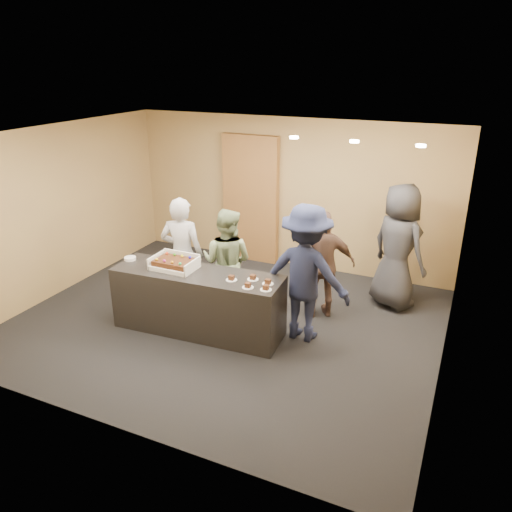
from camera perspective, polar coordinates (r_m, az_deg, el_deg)
name	(u,v)px	position (r m, az deg, el deg)	size (l,w,h in m)	color
room	(224,236)	(6.91, -3.63, 2.32)	(6.04, 6.00, 2.70)	black
serving_counter	(198,302)	(7.08, -6.63, -5.23)	(2.40, 0.70, 0.90)	black
storage_cabinet	(251,199)	(9.32, -0.61, 6.48)	(1.08, 0.15, 2.37)	brown
cake_box	(175,265)	(7.06, -9.21, -1.01)	(0.62, 0.43, 0.18)	white
sheet_cake	(174,262)	(7.03, -9.34, -0.67)	(0.52, 0.36, 0.11)	#3B180D
plate_stack	(130,258)	(7.48, -14.20, -0.27)	(0.17, 0.17, 0.04)	white
slice_a	(231,279)	(6.60, -2.83, -2.60)	(0.15, 0.15, 0.07)	white
slice_b	(253,278)	(6.61, -0.36, -2.53)	(0.15, 0.15, 0.07)	white
slice_c	(248,286)	(6.39, -0.93, -3.45)	(0.15, 0.15, 0.07)	white
slice_d	(268,282)	(6.49, 1.36, -3.04)	(0.15, 0.15, 0.07)	white
slice_e	(266,288)	(6.33, 1.14, -3.71)	(0.15, 0.15, 0.07)	white
person_server_grey	(182,255)	(7.56, -8.42, 0.14)	(0.65, 0.42, 1.77)	#ACADB2
person_sage_man	(227,262)	(7.42, -3.33, -0.68)	(0.79, 0.62, 1.63)	gray
person_navy_man	(306,274)	(6.70, 5.70, -2.01)	(1.23, 0.71, 1.91)	#171C38
person_brown_extra	(323,265)	(7.36, 7.66, -1.03)	(0.96, 0.40, 1.63)	brown
person_dark_suit	(398,247)	(7.86, 15.92, 1.03)	(0.95, 0.62, 1.95)	#2A2A2F
ceiling_spotlights	(354,141)	(6.49, 11.18, 12.73)	(1.72, 0.12, 0.03)	#FFEAC6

